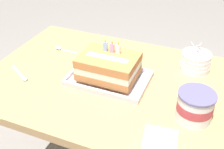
% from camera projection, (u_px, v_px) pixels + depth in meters
% --- Properties ---
extents(dining_table, '(1.11, 0.74, 0.76)m').
position_uv_depth(dining_table, '(115.00, 102.00, 1.26)').
color(dining_table, tan).
rests_on(dining_table, ground_plane).
extents(foil_tray, '(0.33, 0.22, 0.02)m').
position_uv_depth(foil_tray, '(109.00, 79.00, 1.19)').
color(foil_tray, silver).
rests_on(foil_tray, dining_table).
extents(birthday_cake, '(0.23, 0.17, 0.14)m').
position_uv_depth(birthday_cake, '(109.00, 66.00, 1.15)').
color(birthday_cake, '#C17B46').
rests_on(birthday_cake, foil_tray).
extents(bowl_stack, '(0.13, 0.13, 0.14)m').
position_uv_depth(bowl_stack, '(196.00, 62.00, 1.24)').
color(bowl_stack, white).
rests_on(bowl_stack, dining_table).
extents(ice_cream_tub, '(0.13, 0.13, 0.11)m').
position_uv_depth(ice_cream_tub, '(195.00, 106.00, 0.97)').
color(ice_cream_tub, white).
rests_on(ice_cream_tub, dining_table).
extents(serving_spoon_near_tray, '(0.13, 0.03, 0.01)m').
position_uv_depth(serving_spoon_near_tray, '(60.00, 49.00, 1.41)').
color(serving_spoon_near_tray, silver).
rests_on(serving_spoon_near_tray, dining_table).
extents(serving_spoon_by_bowls, '(0.14, 0.09, 0.01)m').
position_uv_depth(serving_spoon_by_bowls, '(22.00, 76.00, 1.21)').
color(serving_spoon_by_bowls, silver).
rests_on(serving_spoon_by_bowls, dining_table).
extents(napkin_pile, '(0.12, 0.12, 0.02)m').
position_uv_depth(napkin_pile, '(160.00, 141.00, 0.90)').
color(napkin_pile, white).
rests_on(napkin_pile, dining_table).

